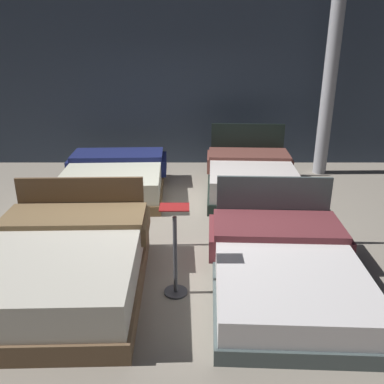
{
  "coord_description": "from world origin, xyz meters",
  "views": [
    {
      "loc": [
        0.16,
        -5.07,
        2.4
      ],
      "look_at": [
        0.18,
        0.3,
        0.38
      ],
      "focal_mm": 37.46,
      "sensor_mm": 36.0,
      "label": 1
    }
  ],
  "objects_px": {
    "bed_0": "(62,266)",
    "bed_2": "(113,179)",
    "price_sign": "(174,262)",
    "bed_1": "(283,268)",
    "support_pillar": "(328,80)",
    "bed_3": "(249,177)"
  },
  "relations": [
    {
      "from": "bed_0",
      "to": "bed_2",
      "type": "height_order",
      "value": "bed_0"
    },
    {
      "from": "price_sign",
      "to": "bed_1",
      "type": "bearing_deg",
      "value": 6.23
    },
    {
      "from": "bed_2",
      "to": "support_pillar",
      "type": "height_order",
      "value": "support_pillar"
    },
    {
      "from": "bed_2",
      "to": "bed_3",
      "type": "bearing_deg",
      "value": -1.92
    },
    {
      "from": "bed_3",
      "to": "price_sign",
      "type": "relative_size",
      "value": 2.15
    },
    {
      "from": "bed_1",
      "to": "bed_3",
      "type": "relative_size",
      "value": 1.07
    },
    {
      "from": "bed_3",
      "to": "support_pillar",
      "type": "relative_size",
      "value": 0.58
    },
    {
      "from": "bed_3",
      "to": "bed_1",
      "type": "bearing_deg",
      "value": -87.86
    },
    {
      "from": "bed_3",
      "to": "support_pillar",
      "type": "bearing_deg",
      "value": 38.76
    },
    {
      "from": "price_sign",
      "to": "bed_0",
      "type": "bearing_deg",
      "value": 177.58
    },
    {
      "from": "support_pillar",
      "to": "bed_3",
      "type": "bearing_deg",
      "value": -144.05
    },
    {
      "from": "price_sign",
      "to": "bed_3",
      "type": "bearing_deg",
      "value": 68.44
    },
    {
      "from": "bed_0",
      "to": "bed_3",
      "type": "relative_size",
      "value": 1.01
    },
    {
      "from": "support_pillar",
      "to": "bed_0",
      "type": "bearing_deg",
      "value": -133.79
    },
    {
      "from": "bed_3",
      "to": "bed_0",
      "type": "bearing_deg",
      "value": -125.83
    },
    {
      "from": "bed_0",
      "to": "support_pillar",
      "type": "relative_size",
      "value": 0.59
    },
    {
      "from": "bed_0",
      "to": "support_pillar",
      "type": "xyz_separation_m",
      "value": [
        3.78,
        3.94,
        1.47
      ]
    },
    {
      "from": "bed_1",
      "to": "price_sign",
      "type": "xyz_separation_m",
      "value": [
        -1.12,
        -0.12,
        0.15
      ]
    },
    {
      "from": "bed_0",
      "to": "bed_1",
      "type": "relative_size",
      "value": 0.94
    },
    {
      "from": "bed_1",
      "to": "bed_2",
      "type": "height_order",
      "value": "bed_1"
    },
    {
      "from": "bed_2",
      "to": "price_sign",
      "type": "bearing_deg",
      "value": -71.04
    },
    {
      "from": "bed_2",
      "to": "bed_3",
      "type": "distance_m",
      "value": 2.28
    }
  ]
}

